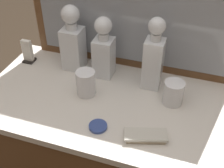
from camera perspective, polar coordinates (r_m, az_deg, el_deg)
dresser at (r=1.47m, az=0.00°, el=-15.76°), size 1.06×0.55×0.86m
crystal_decanter_rear at (r=1.23m, az=-1.63°, el=6.08°), size 0.08×0.08×0.27m
crystal_decanter_left at (r=1.29m, az=-7.64°, el=7.80°), size 0.09×0.09×0.30m
crystal_decanter_front at (r=1.17m, az=8.13°, el=4.63°), size 0.08×0.08×0.31m
crystal_tumbler_front at (r=1.14m, az=11.94°, el=-1.84°), size 0.08×0.08×0.10m
crystal_tumbler_center at (r=1.16m, az=-5.14°, el=0.03°), size 0.08×0.08×0.11m
silver_brush_center at (r=1.01m, az=6.62°, el=-10.10°), size 0.16×0.10×0.02m
porcelain_dish at (r=1.04m, az=-2.73°, el=-8.31°), size 0.07×0.07×0.01m
napkin_holder at (r=1.41m, az=-16.19°, el=5.94°), size 0.05×0.05×0.11m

